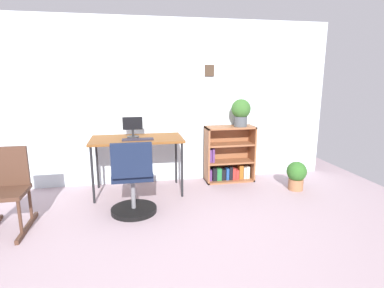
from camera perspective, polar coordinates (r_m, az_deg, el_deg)
ground_plane at (r=2.76m, az=-2.69°, el=-21.11°), size 6.24×6.24×0.00m
wall_back at (r=4.46m, az=-6.95°, el=7.58°), size 5.20×0.12×2.31m
desk at (r=4.07m, az=-10.14°, el=0.35°), size 1.18×0.62×0.74m
monitor at (r=4.08m, az=-10.91°, el=3.13°), size 0.25×0.16×0.27m
keyboard at (r=3.92m, az=-10.00°, el=0.85°), size 0.39×0.11×0.02m
office_chair at (r=3.49m, az=-10.90°, el=-7.15°), size 0.52×0.55×0.86m
rocking_chair at (r=3.64m, az=-31.21°, el=-7.02°), size 0.42×0.64×0.83m
bookshelf_low at (r=4.60m, az=6.68°, el=-2.40°), size 0.71×0.30×0.82m
potted_plant_on_shelf at (r=4.48m, az=9.04°, el=6.01°), size 0.27×0.27×0.39m
potted_plant_floor at (r=4.45m, az=18.75°, el=-5.36°), size 0.27×0.27×0.39m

